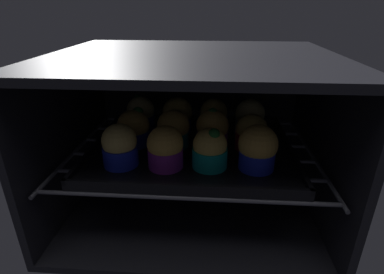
{
  "coord_description": "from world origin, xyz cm",
  "views": [
    {
      "loc": [
        4.47,
        -40.41,
        44.79
      ],
      "look_at": [
        0.0,
        20.53,
        17.58
      ],
      "focal_mm": 28.05,
      "sensor_mm": 36.0,
      "label": 1
    }
  ],
  "objects_px": {
    "muffin_row1_col3": "(251,133)",
    "muffin_row2_col3": "(250,118)",
    "muffin_row1_col0": "(134,129)",
    "muffin_row2_col2": "(214,117)",
    "baking_tray": "(192,149)",
    "muffin_row2_col0": "(141,115)",
    "muffin_row0_col3": "(258,148)",
    "muffin_row1_col2": "(212,130)",
    "muffin_row0_col1": "(165,148)",
    "muffin_row0_col0": "(120,146)",
    "muffin_row0_col2": "(210,149)",
    "muffin_row1_col1": "(173,130)",
    "muffin_row2_col1": "(177,116)"
  },
  "relations": [
    {
      "from": "muffin_row0_col1",
      "to": "muffin_row2_col3",
      "type": "bearing_deg",
      "value": 45.14
    },
    {
      "from": "muffin_row0_col0",
      "to": "muffin_row1_col2",
      "type": "xyz_separation_m",
      "value": [
        0.18,
        0.09,
        0.0
      ]
    },
    {
      "from": "muffin_row1_col1",
      "to": "muffin_row2_col1",
      "type": "height_order",
      "value": "muffin_row2_col1"
    },
    {
      "from": "muffin_row0_col2",
      "to": "muffin_row1_col1",
      "type": "bearing_deg",
      "value": 133.05
    },
    {
      "from": "muffin_row0_col2",
      "to": "muffin_row2_col0",
      "type": "xyz_separation_m",
      "value": [
        -0.18,
        0.18,
        0.0
      ]
    },
    {
      "from": "muffin_row0_col1",
      "to": "muffin_row1_col0",
      "type": "bearing_deg",
      "value": 132.11
    },
    {
      "from": "muffin_row0_col0",
      "to": "muffin_row0_col2",
      "type": "height_order",
      "value": "same"
    },
    {
      "from": "muffin_row1_col2",
      "to": "muffin_row2_col2",
      "type": "bearing_deg",
      "value": 88.72
    },
    {
      "from": "muffin_row0_col3",
      "to": "muffin_row1_col3",
      "type": "distance_m",
      "value": 0.09
    },
    {
      "from": "muffin_row0_col0",
      "to": "muffin_row1_col2",
      "type": "relative_size",
      "value": 0.93
    },
    {
      "from": "muffin_row1_col0",
      "to": "muffin_row1_col2",
      "type": "xyz_separation_m",
      "value": [
        0.18,
        -0.0,
        0.0
      ]
    },
    {
      "from": "muffin_row0_col2",
      "to": "muffin_row0_col0",
      "type": "bearing_deg",
      "value": -178.45
    },
    {
      "from": "muffin_row1_col0",
      "to": "muffin_row2_col2",
      "type": "bearing_deg",
      "value": 26.28
    },
    {
      "from": "baking_tray",
      "to": "muffin_row1_col3",
      "type": "relative_size",
      "value": 5.5
    },
    {
      "from": "muffin_row0_col0",
      "to": "muffin_row2_col3",
      "type": "xyz_separation_m",
      "value": [
        0.27,
        0.18,
        -0.0
      ]
    },
    {
      "from": "muffin_row0_col1",
      "to": "baking_tray",
      "type": "bearing_deg",
      "value": 63.94
    },
    {
      "from": "muffin_row1_col3",
      "to": "muffin_row0_col0",
      "type": "bearing_deg",
      "value": -160.66
    },
    {
      "from": "muffin_row1_col3",
      "to": "muffin_row1_col0",
      "type": "bearing_deg",
      "value": 179.59
    },
    {
      "from": "muffin_row2_col0",
      "to": "muffin_row1_col3",
      "type": "bearing_deg",
      "value": -18.64
    },
    {
      "from": "baking_tray",
      "to": "muffin_row0_col0",
      "type": "xyz_separation_m",
      "value": [
        -0.14,
        -0.09,
        0.05
      ]
    },
    {
      "from": "muffin_row1_col0",
      "to": "muffin_row2_col1",
      "type": "relative_size",
      "value": 0.98
    },
    {
      "from": "muffin_row0_col2",
      "to": "muffin_row2_col3",
      "type": "bearing_deg",
      "value": 61.83
    },
    {
      "from": "muffin_row0_col3",
      "to": "muffin_row2_col1",
      "type": "relative_size",
      "value": 1.02
    },
    {
      "from": "muffin_row0_col2",
      "to": "muffin_row2_col3",
      "type": "height_order",
      "value": "same"
    },
    {
      "from": "muffin_row0_col1",
      "to": "muffin_row2_col3",
      "type": "xyz_separation_m",
      "value": [
        0.18,
        0.18,
        0.0
      ]
    },
    {
      "from": "muffin_row2_col2",
      "to": "muffin_row0_col2",
      "type": "bearing_deg",
      "value": -91.82
    },
    {
      "from": "muffin_row0_col1",
      "to": "muffin_row1_col1",
      "type": "distance_m",
      "value": 0.09
    },
    {
      "from": "muffin_row1_col0",
      "to": "muffin_row2_col3",
      "type": "distance_m",
      "value": 0.28
    },
    {
      "from": "muffin_row1_col0",
      "to": "muffin_row2_col0",
      "type": "bearing_deg",
      "value": 92.6
    },
    {
      "from": "muffin_row0_col1",
      "to": "muffin_row1_col3",
      "type": "distance_m",
      "value": 0.2
    },
    {
      "from": "muffin_row0_col0",
      "to": "muffin_row0_col2",
      "type": "relative_size",
      "value": 1.01
    },
    {
      "from": "muffin_row0_col0",
      "to": "muffin_row0_col1",
      "type": "height_order",
      "value": "muffin_row0_col0"
    },
    {
      "from": "muffin_row2_col0",
      "to": "muffin_row1_col0",
      "type": "bearing_deg",
      "value": -87.4
    },
    {
      "from": "muffin_row0_col1",
      "to": "muffin_row2_col2",
      "type": "xyz_separation_m",
      "value": [
        0.09,
        0.18,
        0.0
      ]
    },
    {
      "from": "muffin_row0_col2",
      "to": "muffin_row2_col0",
      "type": "distance_m",
      "value": 0.25
    },
    {
      "from": "muffin_row0_col0",
      "to": "muffin_row0_col3",
      "type": "xyz_separation_m",
      "value": [
        0.27,
        0.01,
        0.0
      ]
    },
    {
      "from": "muffin_row1_col2",
      "to": "muffin_row2_col1",
      "type": "xyz_separation_m",
      "value": [
        -0.09,
        0.09,
        -0.0
      ]
    },
    {
      "from": "muffin_row0_col3",
      "to": "muffin_row2_col3",
      "type": "height_order",
      "value": "muffin_row0_col3"
    },
    {
      "from": "muffin_row0_col0",
      "to": "muffin_row1_col2",
      "type": "bearing_deg",
      "value": 26.66
    },
    {
      "from": "baking_tray",
      "to": "muffin_row2_col0",
      "type": "xyz_separation_m",
      "value": [
        -0.14,
        0.09,
        0.05
      ]
    },
    {
      "from": "muffin_row1_col3",
      "to": "muffin_row2_col3",
      "type": "height_order",
      "value": "muffin_row2_col3"
    },
    {
      "from": "muffin_row0_col2",
      "to": "muffin_row1_col3",
      "type": "bearing_deg",
      "value": 44.86
    },
    {
      "from": "muffin_row1_col0",
      "to": "muffin_row2_col0",
      "type": "distance_m",
      "value": 0.09
    },
    {
      "from": "muffin_row2_col0",
      "to": "muffin_row2_col3",
      "type": "relative_size",
      "value": 1.04
    },
    {
      "from": "muffin_row1_col1",
      "to": "muffin_row1_col3",
      "type": "distance_m",
      "value": 0.17
    },
    {
      "from": "muffin_row0_col0",
      "to": "baking_tray",
      "type": "bearing_deg",
      "value": 34.0
    },
    {
      "from": "muffin_row0_col1",
      "to": "muffin_row2_col0",
      "type": "distance_m",
      "value": 0.21
    },
    {
      "from": "muffin_row0_col0",
      "to": "muffin_row0_col2",
      "type": "distance_m",
      "value": 0.18
    },
    {
      "from": "muffin_row1_col0",
      "to": "muffin_row1_col2",
      "type": "bearing_deg",
      "value": -1.47
    },
    {
      "from": "muffin_row1_col0",
      "to": "muffin_row2_col3",
      "type": "bearing_deg",
      "value": 17.69
    }
  ]
}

